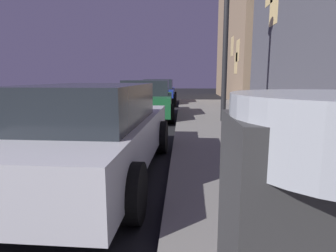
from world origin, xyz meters
TOP-DOWN VIEW (x-y plane):
  - car_silver at (2.85, 4.25)m, footprint 2.07×4.60m
  - car_green at (2.85, 10.64)m, footprint 2.17×4.14m
  - car_blue at (2.85, 16.21)m, footprint 1.97×4.09m
  - street_lamp at (5.49, 9.15)m, footprint 0.44×0.44m
  - building_far at (10.77, 20.84)m, footprint 6.95×11.65m

SIDE VIEW (x-z plane):
  - car_green at x=2.85m, z-range -0.01..1.42m
  - car_blue at x=2.85m, z-range -0.01..1.42m
  - car_silver at x=2.85m, z-range 0.00..1.43m
  - street_lamp at x=5.49m, z-range 1.00..6.04m
  - building_far at x=10.77m, z-range 0.00..11.49m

